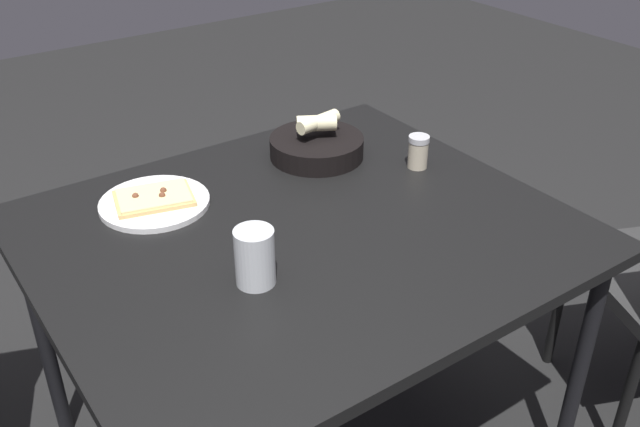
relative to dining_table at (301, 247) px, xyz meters
The scene contains 5 objects.
dining_table is the anchor object (origin of this frame).
pizza_plate 0.37m from the dining_table, 50.71° to the right, with size 0.26×0.26×0.04m.
bread_basket 0.38m from the dining_table, 130.22° to the right, with size 0.25×0.25×0.12m.
beer_glass 0.25m from the dining_table, 33.02° to the left, with size 0.08×0.08×0.12m.
pepper_shaker 0.44m from the dining_table, 169.64° to the right, with size 0.05×0.05×0.09m.
Camera 1 is at (0.76, 1.16, 1.58)m, focal length 39.92 mm.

